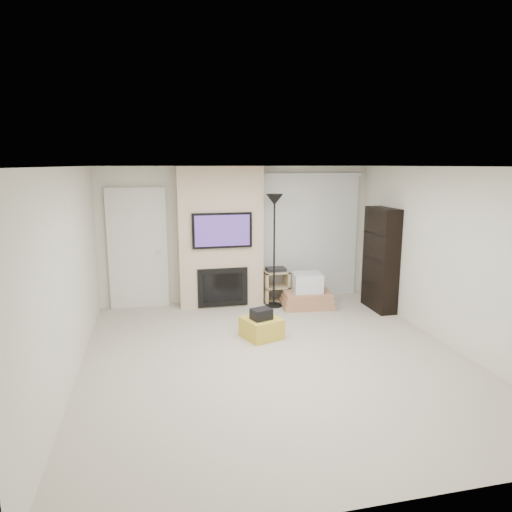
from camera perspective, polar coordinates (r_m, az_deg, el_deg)
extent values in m
cube|color=#BCB39F|center=(6.21, 2.51, -12.63)|extent=(5.00, 5.50, 0.00)
cube|color=white|center=(5.67, 2.73, 11.11)|extent=(5.00, 5.50, 0.00)
cube|color=beige|center=(8.45, -2.32, 2.68)|extent=(5.00, 0.00, 2.50)
cube|color=beige|center=(3.36, 15.35, -11.34)|extent=(5.00, 0.00, 2.50)
cube|color=beige|center=(5.70, -22.42, -2.42)|extent=(0.00, 5.50, 2.50)
cube|color=beige|center=(6.90, 23.06, -0.20)|extent=(0.00, 5.50, 2.50)
cube|color=silver|center=(6.55, 4.27, 11.09)|extent=(0.35, 0.18, 0.01)
cube|color=gold|center=(6.84, 0.69, -8.96)|extent=(0.64, 0.64, 0.30)
cube|color=black|center=(6.71, 0.67, -7.27)|extent=(0.34, 0.30, 0.16)
cube|color=beige|center=(8.20, -4.48, 2.39)|extent=(1.50, 0.40, 2.50)
cube|color=black|center=(7.96, -4.25, 3.21)|extent=(1.05, 0.06, 0.62)
cube|color=#2F1D51|center=(7.92, -4.21, 3.17)|extent=(0.96, 0.00, 0.54)
cube|color=black|center=(8.18, -4.17, -3.93)|extent=(0.90, 0.04, 0.70)
cube|color=black|center=(8.17, -4.14, -3.97)|extent=(0.70, 0.02, 0.50)
cube|color=silver|center=(8.31, -14.56, 0.92)|extent=(1.02, 0.08, 2.14)
cube|color=#B3AE9C|center=(8.33, -14.54, 0.63)|extent=(0.90, 0.05, 2.05)
cylinder|color=silver|center=(8.28, -12.19, 0.50)|extent=(0.07, 0.06, 0.07)
cube|color=silver|center=(8.67, 6.98, 10.00)|extent=(1.98, 0.10, 0.08)
cube|color=silver|center=(8.78, 6.77, 2.25)|extent=(1.90, 0.03, 2.29)
cylinder|color=black|center=(8.33, 2.23, -6.17)|extent=(0.30, 0.30, 0.03)
cylinder|color=black|center=(8.10, 2.28, 0.24)|extent=(0.03, 0.03, 1.88)
cone|color=black|center=(7.97, 2.33, 7.06)|extent=(0.30, 0.30, 0.19)
cube|color=tan|center=(8.44, 1.14, -3.91)|extent=(0.04, 0.38, 0.60)
cube|color=tan|center=(8.55, 3.81, -3.75)|extent=(0.04, 0.38, 0.60)
cube|color=tan|center=(8.57, 2.47, -5.67)|extent=(0.45, 0.38, 0.03)
cube|color=tan|center=(8.49, 2.48, -3.83)|extent=(0.45, 0.38, 0.03)
cube|color=tan|center=(8.42, 2.50, -1.96)|extent=(0.45, 0.38, 0.03)
cube|color=black|center=(8.41, 2.50, -1.66)|extent=(0.35, 0.25, 0.06)
cube|color=tan|center=(8.37, 6.35, -5.91)|extent=(0.98, 0.78, 0.10)
cube|color=tan|center=(8.34, 6.36, -5.29)|extent=(0.93, 0.73, 0.09)
cube|color=tan|center=(8.32, 6.38, -4.70)|extent=(0.88, 0.68, 0.09)
cube|color=silver|center=(8.26, 6.41, -3.29)|extent=(0.54, 0.49, 0.33)
cube|color=black|center=(8.26, 15.33, -0.39)|extent=(0.30, 0.80, 1.80)
cube|color=black|center=(8.35, 15.05, -3.43)|extent=(0.26, 0.72, 0.02)
cube|color=black|center=(8.25, 15.21, -0.40)|extent=(0.26, 0.72, 0.02)
cube|color=black|center=(8.17, 15.37, 2.69)|extent=(0.26, 0.72, 0.02)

